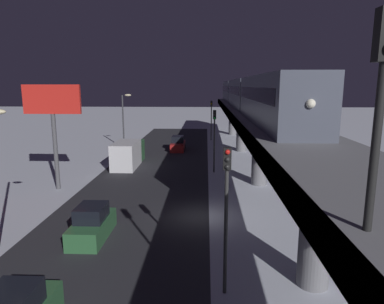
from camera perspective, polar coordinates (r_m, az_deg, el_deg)
The scene contains 13 objects.
ground_plane at distance 23.95m, azimuth 1.07°, elevation -10.61°, with size 240.00×240.00×0.00m, color silver.
avenue_asphalt at distance 24.51m, azimuth -10.33°, elevation -10.27°, with size 11.00×95.90×0.01m, color #28282D.
elevated_railway at distance 23.03m, azimuth 14.21°, elevation 1.91°, with size 5.00×95.90×6.13m.
subway_train at distance 44.11m, azimuth 8.76°, elevation 9.71°, with size 2.94×55.47×3.40m.
rail_signal at distance 6.93m, azimuth 29.11°, elevation 9.84°, with size 0.36×0.41×4.00m.
sedan_red at distance 47.38m, azimuth -2.35°, elevation 1.25°, with size 1.91×4.49×1.97m.
sedan_green at distance 21.38m, azimuth -16.27°, elevation -11.52°, with size 1.80×4.12×1.97m.
box_truck at distance 38.87m, azimuth -10.55°, elevation -0.26°, with size 2.40×7.40×2.80m.
traffic_light_near at distance 14.26m, azimuth 5.74°, elevation -8.01°, with size 0.32×0.44×6.40m.
traffic_light_mid at distance 34.70m, azimuth 3.74°, elevation 3.33°, with size 0.32×0.44×6.40m.
traffic_light_far at distance 55.49m, azimuth 3.23°, elevation 6.23°, with size 0.32×0.44×6.40m.
commercial_billboard at distance 30.92m, azimuth -22.18°, elevation 6.50°, with size 4.80×0.36×8.90m.
street_lamp_far at distance 48.76m, azimuth -11.15°, elevation 6.10°, with size 1.35×0.44×7.65m.
Camera 1 is at (-0.47, 22.26, 8.84)m, focal length 32.08 mm.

